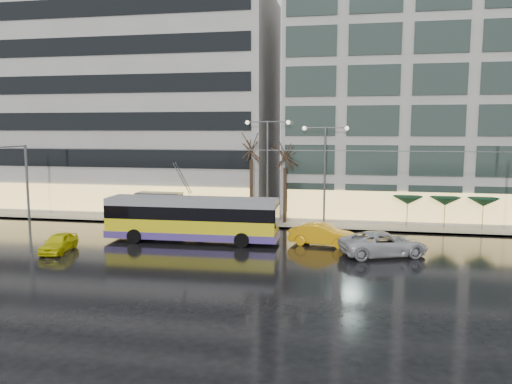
% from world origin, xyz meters
% --- Properties ---
extents(ground, '(140.00, 140.00, 0.00)m').
position_xyz_m(ground, '(0.00, 0.00, 0.00)').
color(ground, black).
rests_on(ground, ground).
extents(sidewalk, '(80.00, 10.00, 0.15)m').
position_xyz_m(sidewalk, '(2.00, 14.00, 0.07)').
color(sidewalk, gray).
rests_on(sidewalk, ground).
extents(kerb, '(80.00, 0.10, 0.15)m').
position_xyz_m(kerb, '(2.00, 9.05, 0.07)').
color(kerb, slate).
rests_on(kerb, ground).
extents(building_left, '(34.00, 14.00, 22.00)m').
position_xyz_m(building_left, '(-16.00, 19.00, 11.15)').
color(building_left, '#9D9B96').
rests_on(building_left, sidewalk).
extents(building_right, '(32.00, 14.00, 25.00)m').
position_xyz_m(building_right, '(19.00, 19.00, 12.65)').
color(building_right, '#9D9B96').
rests_on(building_right, sidewalk).
extents(trolleybus, '(12.99, 5.13, 6.00)m').
position_xyz_m(trolleybus, '(-2.45, 3.02, 1.62)').
color(trolleybus, yellow).
rests_on(trolleybus, ground).
extents(catenary, '(42.24, 5.12, 7.00)m').
position_xyz_m(catenary, '(1.00, 7.94, 4.25)').
color(catenary, '#595B60').
rests_on(catenary, ground).
extents(bus_shelter, '(4.20, 1.60, 2.51)m').
position_xyz_m(bus_shelter, '(-8.38, 10.69, 1.96)').
color(bus_shelter, '#595B60').
rests_on(bus_shelter, sidewalk).
extents(street_lamp_near, '(3.96, 0.36, 9.03)m').
position_xyz_m(street_lamp_near, '(2.00, 10.80, 5.99)').
color(street_lamp_near, '#595B60').
rests_on(street_lamp_near, sidewalk).
extents(street_lamp_far, '(3.96, 0.36, 8.53)m').
position_xyz_m(street_lamp_far, '(7.00, 10.80, 5.71)').
color(street_lamp_far, '#595B60').
rests_on(street_lamp_far, sidewalk).
extents(tree_a, '(3.20, 3.20, 8.40)m').
position_xyz_m(tree_a, '(0.50, 11.00, 7.09)').
color(tree_a, black).
rests_on(tree_a, sidewalk).
extents(tree_b, '(3.20, 3.20, 7.70)m').
position_xyz_m(tree_b, '(3.50, 11.20, 6.40)').
color(tree_b, black).
rests_on(tree_b, sidewalk).
extents(parasol_a, '(2.50, 2.50, 2.65)m').
position_xyz_m(parasol_a, '(14.00, 11.00, 2.45)').
color(parasol_a, '#595B60').
rests_on(parasol_a, sidewalk).
extents(parasol_b, '(2.50, 2.50, 2.65)m').
position_xyz_m(parasol_b, '(17.00, 11.00, 2.45)').
color(parasol_b, '#595B60').
rests_on(parasol_b, sidewalk).
extents(parasol_c, '(2.50, 2.50, 2.65)m').
position_xyz_m(parasol_c, '(20.00, 11.00, 2.45)').
color(parasol_c, '#595B60').
rests_on(parasol_c, sidewalk).
extents(taxi_a, '(2.09, 4.03, 1.31)m').
position_xyz_m(taxi_a, '(-10.52, -1.78, 0.66)').
color(taxi_a, yellow).
rests_on(taxi_a, ground).
extents(taxi_b, '(5.00, 2.46, 1.58)m').
position_xyz_m(taxi_b, '(7.25, 3.61, 0.79)').
color(taxi_b, '#FFAE0D').
rests_on(taxi_b, ground).
extents(sedan_silver, '(6.42, 4.57, 1.63)m').
position_xyz_m(sedan_silver, '(11.46, 1.30, 0.81)').
color(sedan_silver, '#BCBCC1').
rests_on(sedan_silver, ground).
extents(pedestrian_a, '(1.01, 1.03, 2.19)m').
position_xyz_m(pedestrian_a, '(-4.27, 10.79, 1.57)').
color(pedestrian_a, black).
rests_on(pedestrian_a, sidewalk).
extents(pedestrian_b, '(0.95, 0.86, 1.61)m').
position_xyz_m(pedestrian_b, '(-4.03, 10.45, 0.96)').
color(pedestrian_b, black).
rests_on(pedestrian_b, sidewalk).
extents(pedestrian_c, '(1.20, 1.08, 2.11)m').
position_xyz_m(pedestrian_c, '(-9.61, 11.34, 1.26)').
color(pedestrian_c, black).
rests_on(pedestrian_c, sidewalk).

